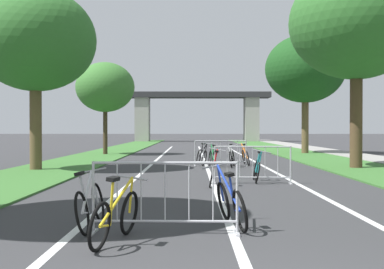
% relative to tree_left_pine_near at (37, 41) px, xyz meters
% --- Properties ---
extents(grass_verge_left, '(3.19, 69.04, 0.05)m').
position_rel_tree_left_pine_near_xyz_m(grass_verge_left, '(0.46, 13.18, -4.71)').
color(grass_verge_left, '#386B2D').
rests_on(grass_verge_left, ground).
extents(grass_verge_right, '(3.19, 69.04, 0.05)m').
position_rel_tree_left_pine_near_xyz_m(grass_verge_right, '(12.12, 13.18, -4.71)').
color(grass_verge_right, '#386B2D').
rests_on(grass_verge_right, ground).
extents(sidewalk_path_right, '(2.14, 69.04, 0.08)m').
position_rel_tree_left_pine_near_xyz_m(sidewalk_path_right, '(14.79, 13.18, -4.70)').
color(sidewalk_path_right, gray).
rests_on(sidewalk_path_right, ground).
extents(lane_stripe_center, '(0.14, 39.94, 0.01)m').
position_rel_tree_left_pine_near_xyz_m(lane_stripe_center, '(6.29, 4.91, -4.73)').
color(lane_stripe_center, silver).
rests_on(lane_stripe_center, ground).
extents(lane_stripe_right_lane, '(0.14, 39.94, 0.01)m').
position_rel_tree_left_pine_near_xyz_m(lane_stripe_right_lane, '(8.62, 4.91, -4.73)').
color(lane_stripe_right_lane, silver).
rests_on(lane_stripe_right_lane, ground).
extents(lane_stripe_left_lane, '(0.14, 39.94, 0.01)m').
position_rel_tree_left_pine_near_xyz_m(lane_stripe_left_lane, '(3.96, 4.91, -4.73)').
color(lane_stripe_left_lane, silver).
rests_on(lane_stripe_left_lane, ground).
extents(overpass_bridge, '(17.53, 2.95, 5.93)m').
position_rel_tree_left_pine_near_xyz_m(overpass_bridge, '(6.29, 42.00, -0.78)').
color(overpass_bridge, '#2D2D30').
rests_on(overpass_bridge, ground).
extents(tree_left_pine_near, '(4.39, 4.39, 6.63)m').
position_rel_tree_left_pine_near_xyz_m(tree_left_pine_near, '(0.00, 0.00, 0.00)').
color(tree_left_pine_near, brown).
rests_on(tree_left_pine_near, ground).
extents(tree_left_oak_mid, '(3.43, 3.43, 5.42)m').
position_rel_tree_left_pine_near_xyz_m(tree_left_oak_mid, '(0.61, 11.05, -0.78)').
color(tree_left_oak_mid, '#3D2D1E').
rests_on(tree_left_oak_mid, ground).
extents(tree_right_cypress_far, '(5.10, 5.10, 7.75)m').
position_rel_tree_left_pine_near_xyz_m(tree_right_cypress_far, '(11.96, 0.85, 0.82)').
color(tree_right_cypress_far, '#4C3823').
rests_on(tree_right_cypress_far, ground).
extents(tree_right_pine_far, '(4.87, 4.87, 7.27)m').
position_rel_tree_left_pine_near_xyz_m(tree_right_pine_far, '(12.61, 12.30, 0.44)').
color(tree_right_pine_far, brown).
rests_on(tree_right_pine_far, ground).
extents(crowd_barrier_nearest, '(2.16, 0.48, 1.05)m').
position_rel_tree_left_pine_near_xyz_m(crowd_barrier_nearest, '(5.31, -10.94, -4.22)').
color(crowd_barrier_nearest, '#ADADB2').
rests_on(crowd_barrier_nearest, ground).
extents(crowd_barrier_second, '(2.17, 0.57, 1.05)m').
position_rel_tree_left_pine_near_xyz_m(crowd_barrier_second, '(7.37, -4.37, -4.22)').
color(crowd_barrier_second, '#ADADB2').
rests_on(crowd_barrier_second, ground).
extents(crowd_barrier_third, '(2.15, 0.44, 1.05)m').
position_rel_tree_left_pine_near_xyz_m(crowd_barrier_third, '(6.86, 2.20, -4.22)').
color(crowd_barrier_third, '#ADADB2').
rests_on(crowd_barrier_third, ground).
extents(bicycle_blue_0, '(0.68, 1.68, 0.98)m').
position_rel_tree_left_pine_near_xyz_m(bicycle_blue_0, '(6.30, -10.40, -4.37)').
color(bicycle_blue_0, black).
rests_on(bicycle_blue_0, ground).
extents(bicycle_orange_1, '(0.49, 1.67, 0.94)m').
position_rel_tree_left_pine_near_xyz_m(bicycle_orange_1, '(7.94, 2.77, -4.38)').
color(bicycle_orange_1, black).
rests_on(bicycle_orange_1, ground).
extents(bicycle_green_2, '(0.55, 1.69, 0.93)m').
position_rel_tree_left_pine_near_xyz_m(bicycle_green_2, '(6.50, 1.82, -4.36)').
color(bicycle_green_2, black).
rests_on(bicycle_green_2, ground).
extents(bicycle_yellow_3, '(0.65, 1.67, 0.91)m').
position_rel_tree_left_pine_near_xyz_m(bicycle_yellow_3, '(4.68, -11.53, -4.38)').
color(bicycle_yellow_3, black).
rests_on(bicycle_yellow_3, ground).
extents(bicycle_black_4, '(0.72, 1.71, 0.97)m').
position_rel_tree_left_pine_near_xyz_m(bicycle_black_4, '(6.10, 2.70, -4.37)').
color(bicycle_black_4, black).
rests_on(bicycle_black_4, ground).
extents(bicycle_red_5, '(0.52, 1.67, 1.01)m').
position_rel_tree_left_pine_near_xyz_m(bicycle_red_5, '(6.26, -4.81, -4.35)').
color(bicycle_red_5, black).
rests_on(bicycle_red_5, ground).
extents(bicycle_silver_6, '(0.49, 1.72, 0.90)m').
position_rel_tree_left_pine_near_xyz_m(bicycle_silver_6, '(4.14, -10.57, -4.37)').
color(bicycle_silver_6, black).
rests_on(bicycle_silver_6, ground).
extents(bicycle_white_7, '(0.60, 1.62, 0.92)m').
position_rel_tree_left_pine_near_xyz_m(bicycle_white_7, '(7.29, 1.68, -4.37)').
color(bicycle_white_7, black).
rests_on(bicycle_white_7, ground).
extents(bicycle_teal_8, '(0.53, 1.66, 0.96)m').
position_rel_tree_left_pine_near_xyz_m(bicycle_teal_8, '(7.56, -3.83, -4.38)').
color(bicycle_teal_8, black).
rests_on(bicycle_teal_8, ground).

